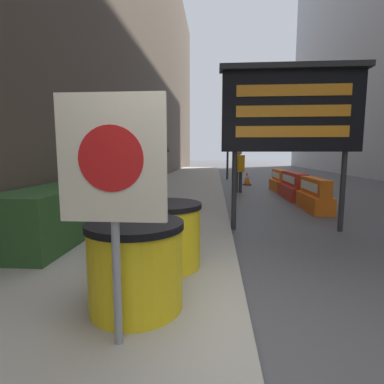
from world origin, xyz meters
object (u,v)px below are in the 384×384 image
jersey_barrier_orange_near (280,181)px  pedestrian_worker (239,167)px  warning_sign (112,174)px  jersey_barrier_orange_far (314,196)px  barrel_drum_foreground (136,265)px  traffic_light_near_curb (228,129)px  jersey_barrier_red_striped (294,187)px  message_board (291,111)px  traffic_cone_near (247,178)px  barrel_drum_middle (166,235)px  traffic_cone_mid (302,180)px

jersey_barrier_orange_near → pedestrian_worker: bearing=-157.4°
warning_sign → jersey_barrier_orange_far: warning_sign is taller
barrel_drum_foreground → traffic_light_near_curb: (1.42, 14.96, 2.38)m
jersey_barrier_orange_far → jersey_barrier_red_striped: bearing=90.0°
barrel_drum_foreground → jersey_barrier_red_striped: bearing=66.5°
pedestrian_worker → message_board: bearing=-20.1°
warning_sign → traffic_cone_near: bearing=79.8°
warning_sign → jersey_barrier_orange_near: warning_sign is taller
barrel_drum_middle → jersey_barrier_red_striped: (3.22, 6.66, -0.14)m
jersey_barrier_red_striped → traffic_cone_near: size_ratio=3.00×
jersey_barrier_red_striped → traffic_light_near_curb: 7.95m
traffic_cone_near → pedestrian_worker: bearing=-102.6°
barrel_drum_middle → jersey_barrier_orange_far: size_ratio=0.51×
warning_sign → jersey_barrier_orange_far: (3.33, 6.09, -0.99)m
jersey_barrier_orange_near → traffic_cone_near: (-1.10, 2.07, -0.05)m
message_board → jersey_barrier_red_striped: (1.22, 4.30, -1.92)m
jersey_barrier_orange_near → pedestrian_worker: 1.96m
barrel_drum_middle → jersey_barrier_orange_near: barrel_drum_middle is taller
barrel_drum_middle → traffic_light_near_curb: (1.31, 13.95, 2.38)m
traffic_cone_mid → traffic_light_near_curb: bearing=134.9°
jersey_barrier_red_striped → traffic_cone_near: bearing=104.7°
traffic_light_near_curb → message_board: bearing=-86.6°
traffic_cone_near → pedestrian_worker: (-0.62, -2.79, 0.65)m
jersey_barrier_red_striped → traffic_cone_near: 4.35m
jersey_barrier_red_striped → pedestrian_worker: pedestrian_worker is taller
traffic_cone_near → warning_sign: bearing=-100.2°
barrel_drum_foreground → jersey_barrier_red_striped: (3.33, 7.67, -0.14)m
traffic_cone_mid → pedestrian_worker: (-3.13, -2.55, 0.70)m
jersey_barrier_orange_far → pedestrian_worker: bearing=116.0°
warning_sign → pedestrian_worker: bearing=80.5°
barrel_drum_foreground → pedestrian_worker: (1.61, 9.09, 0.45)m
jersey_barrier_red_striped → traffic_cone_mid: size_ratio=3.50×
barrel_drum_middle → traffic_cone_mid: size_ratio=1.51×
traffic_cone_mid → warning_sign: bearing=-111.2°
barrel_drum_foreground → traffic_cone_mid: 12.57m
traffic_cone_mid → jersey_barrier_orange_far: bearing=-103.0°
jersey_barrier_orange_near → traffic_light_near_curb: 6.05m
barrel_drum_foreground → warning_sign: (0.00, -0.54, 0.85)m
barrel_drum_middle → warning_sign: 1.76m
traffic_cone_near → jersey_barrier_orange_near: bearing=-62.0°
barrel_drum_foreground → barrel_drum_middle: bearing=83.7°
barrel_drum_foreground → jersey_barrier_red_striped: size_ratio=0.43×
message_board → traffic_cone_near: bearing=89.2°
barrel_drum_foreground → traffic_light_near_curb: bearing=84.6°
jersey_barrier_red_striped → jersey_barrier_orange_near: jersey_barrier_red_striped is taller
barrel_drum_middle → traffic_cone_mid: (4.62, 10.63, -0.25)m
jersey_barrier_orange_near → warning_sign: bearing=-107.8°
barrel_drum_foreground → barrel_drum_middle: 1.01m
warning_sign → jersey_barrier_orange_far: size_ratio=1.06×
jersey_barrier_orange_far → jersey_barrier_orange_near: bearing=90.0°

